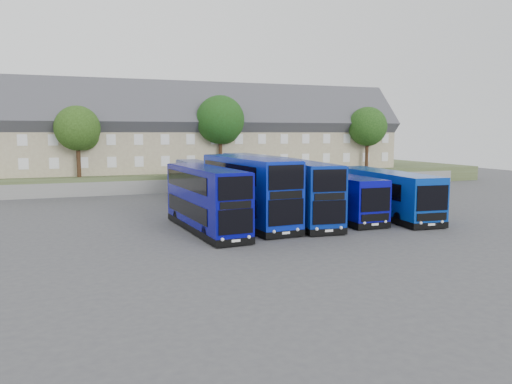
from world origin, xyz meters
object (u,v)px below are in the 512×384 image
at_px(tree_far, 377,126).
at_px(tree_west, 79,130).
at_px(tree_mid, 221,122).
at_px(dd_front_left, 206,200).
at_px(coach_east_a, 332,196).
at_px(tree_east, 368,128).
at_px(dd_front_mid, 248,191).

bearing_deg(tree_far, tree_west, -170.54).
xyz_separation_m(tree_west, tree_mid, (16.00, 0.50, 1.02)).
height_order(dd_front_left, coach_east_a, dd_front_left).
relative_size(coach_east_a, tree_far, 1.46).
distance_m(dd_front_left, tree_east, 37.47).
distance_m(dd_front_mid, tree_far, 42.64).
bearing_deg(dd_front_mid, tree_east, 38.12).
distance_m(dd_front_left, dd_front_mid, 4.11).
distance_m(dd_front_mid, tree_west, 25.37).
xyz_separation_m(dd_front_mid, tree_mid, (4.62, 22.70, 5.65)).
xyz_separation_m(coach_east_a, tree_east, (17.09, 21.48, 5.70)).
bearing_deg(tree_east, tree_far, 49.40).
height_order(dd_front_mid, tree_east, tree_east).
xyz_separation_m(dd_front_left, tree_mid, (8.32, 24.47, 5.92)).
bearing_deg(tree_far, dd_front_mid, -136.37).
relative_size(coach_east_a, tree_east, 1.55).
distance_m(dd_front_left, tree_west, 25.64).
distance_m(tree_west, tree_mid, 16.04).
height_order(tree_east, tree_far, tree_far).
bearing_deg(tree_west, dd_front_mid, -62.86).
distance_m(coach_east_a, tree_west, 29.11).
height_order(dd_front_mid, tree_far, tree_far).
xyz_separation_m(tree_mid, tree_east, (20.00, -0.50, -0.68)).
distance_m(tree_west, tree_east, 36.00).
xyz_separation_m(dd_front_left, tree_east, (28.32, 23.97, 5.24)).
bearing_deg(tree_mid, tree_far, 14.04).
xyz_separation_m(dd_front_left, tree_far, (34.32, 30.97, 5.58)).
distance_m(coach_east_a, tree_far, 37.16).
bearing_deg(dd_front_mid, dd_front_left, -158.25).
height_order(dd_front_left, tree_far, tree_far).
xyz_separation_m(dd_front_left, dd_front_mid, (3.70, 1.78, 0.27)).
relative_size(coach_east_a, tree_west, 1.65).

